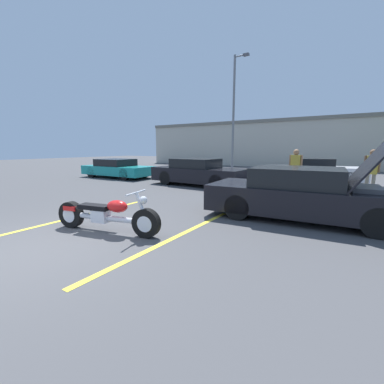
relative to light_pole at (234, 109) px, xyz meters
name	(u,v)px	position (x,y,z in m)	size (l,w,h in m)	color
ground_plane	(35,250)	(3.88, -17.36, -4.79)	(80.00, 80.00, 0.00)	#474749
parking_stripe_foreground	(81,216)	(2.49, -15.52, -4.79)	(0.12, 4.67, 0.01)	yellow
parking_stripe_middle	(174,238)	(5.62, -15.52, -4.79)	(0.12, 4.67, 0.01)	yellow
far_building	(301,142)	(3.88, 6.56, -2.46)	(32.00, 4.20, 4.40)	#B2AD9E
light_pole	(234,109)	(0.00, 0.00, 0.00)	(1.21, 0.28, 8.81)	slate
motorcycle	(106,215)	(4.17, -16.01, -4.42)	(2.53, 0.87, 0.93)	black
show_car_hood_open	(304,195)	(7.55, -12.59, -4.16)	(4.86, 2.30, 2.20)	black
parked_car_mid_row	(198,173)	(2.14, -8.91, -4.18)	(4.69, 1.93, 1.28)	black
parked_car_right_row	(313,171)	(6.69, -4.85, -4.18)	(4.88, 2.78, 1.26)	silver
parked_car_left_row	(117,169)	(-3.75, -8.78, -4.25)	(4.57, 2.04, 1.13)	teal
spectator_near_motorcycle	(295,167)	(6.48, -8.40, -3.75)	(0.52, 0.23, 1.74)	brown
spectator_by_show_car	(372,169)	(9.05, -8.02, -3.75)	(0.52, 0.23, 1.75)	gray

